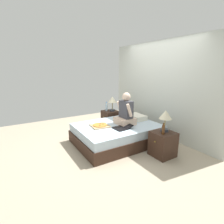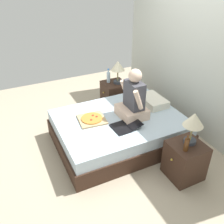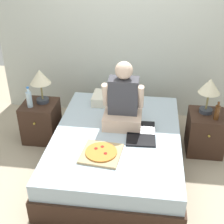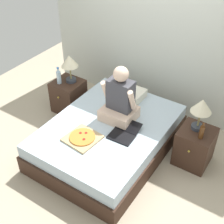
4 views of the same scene
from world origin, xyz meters
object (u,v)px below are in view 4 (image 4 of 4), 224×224
at_px(beer_bottle, 202,132).
at_px(person_seated, 120,100).
at_px(lamp_on_left_nightstand, 70,63).
at_px(water_bottle, 59,77).
at_px(lamp_on_right_nightstand, 201,108).
at_px(bed, 108,138).
at_px(nightstand_right, 194,146).
at_px(pizza_box, 82,138).
at_px(nightstand_left, 69,96).
at_px(laptop, 124,133).

bearing_deg(beer_bottle, person_seated, -173.03).
distance_m(lamp_on_left_nightstand, person_seated, 1.12).
relative_size(water_bottle, person_seated, 0.35).
bearing_deg(lamp_on_right_nightstand, bed, -154.60).
bearing_deg(bed, water_bottle, 162.90).
relative_size(lamp_on_left_nightstand, water_bottle, 1.63).
xyz_separation_m(water_bottle, nightstand_right, (2.22, 0.09, -0.38)).
distance_m(nightstand_right, pizza_box, 1.48).
height_order(nightstand_right, person_seated, person_seated).
height_order(beer_bottle, person_seated, person_seated).
height_order(lamp_on_left_nightstand, person_seated, person_seated).
relative_size(nightstand_left, person_seated, 0.68).
bearing_deg(nightstand_left, pizza_box, -41.99).
height_order(bed, lamp_on_right_nightstand, lamp_on_right_nightstand).
relative_size(water_bottle, lamp_on_right_nightstand, 0.61).
xyz_separation_m(nightstand_left, beer_bottle, (2.21, -0.10, 0.36)).
distance_m(bed, laptop, 0.38).
bearing_deg(beer_bottle, water_bottle, 179.75).
bearing_deg(water_bottle, laptop, -16.02).
distance_m(lamp_on_left_nightstand, beer_bottle, 2.19).
bearing_deg(pizza_box, person_seated, 75.52).
relative_size(water_bottle, nightstand_right, 0.52).
height_order(nightstand_right, pizza_box, nightstand_right).
xyz_separation_m(water_bottle, pizza_box, (1.03, -0.77, -0.16)).
bearing_deg(lamp_on_right_nightstand, beer_bottle, -56.31).
relative_size(bed, nightstand_right, 3.76).
bearing_deg(laptop, water_bottle, 163.98).
relative_size(nightstand_right, person_seated, 0.68).
relative_size(lamp_on_right_nightstand, pizza_box, 1.03).
bearing_deg(lamp_on_left_nightstand, pizza_box, -44.84).
bearing_deg(nightstand_right, lamp_on_right_nightstand, 120.93).
height_order(bed, water_bottle, water_bottle).
height_order(lamp_on_left_nightstand, water_bottle, lamp_on_left_nightstand).
height_order(nightstand_left, laptop, laptop).
bearing_deg(bed, person_seated, 77.85).
bearing_deg(laptop, pizza_box, -137.52).
bearing_deg(pizza_box, nightstand_right, 35.90).
xyz_separation_m(nightstand_right, beer_bottle, (0.07, -0.10, 0.36)).
relative_size(lamp_on_right_nightstand, laptop, 1.05).
height_order(water_bottle, beer_bottle, water_bottle).
height_order(nightstand_right, lamp_on_right_nightstand, lamp_on_right_nightstand).
distance_m(bed, nightstand_left, 1.16).
relative_size(nightstand_left, nightstand_right, 1.00).
bearing_deg(pizza_box, lamp_on_right_nightstand, 38.17).
relative_size(nightstand_right, laptop, 1.23).
bearing_deg(water_bottle, nightstand_right, 2.32).
height_order(lamp_on_right_nightstand, pizza_box, lamp_on_right_nightstand).
xyz_separation_m(nightstand_right, pizza_box, (-1.19, -0.86, 0.22)).
bearing_deg(nightstand_left, lamp_on_right_nightstand, 1.36).
bearing_deg(person_seated, lamp_on_left_nightstand, 165.20).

